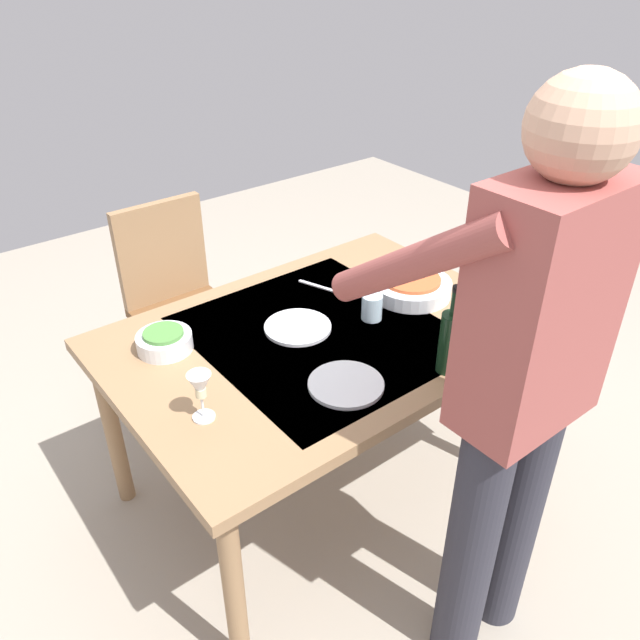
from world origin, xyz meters
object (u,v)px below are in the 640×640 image
object	(u,v)px
water_cup_near_left	(372,307)
side_bowl_salad	(164,341)
person_server	(519,383)
wine_glass_left	(200,388)
water_cup_near_right	(462,320)
chair_near	(177,294)
serving_bowl_pasta	(411,286)
dinner_plate_near	(346,384)
dinner_plate_far	(298,327)
wine_bottle	(451,340)
dining_table	(320,350)

from	to	relation	value
water_cup_near_left	side_bowl_salad	world-z (taller)	water_cup_near_left
person_server	water_cup_near_left	world-z (taller)	person_server
wine_glass_left	water_cup_near_right	size ratio (longest dim) A/B	1.70
chair_near	wine_glass_left	size ratio (longest dim) A/B	6.03
serving_bowl_pasta	dinner_plate_near	distance (m)	0.62
serving_bowl_pasta	dinner_plate_far	bearing A→B (deg)	-7.64
person_server	water_cup_near_right	size ratio (longest dim) A/B	19.03
dinner_plate_near	dinner_plate_far	xyz separation A→B (m)	(-0.07, -0.34, 0.00)
serving_bowl_pasta	dinner_plate_near	bearing A→B (deg)	27.08
dinner_plate_near	serving_bowl_pasta	bearing A→B (deg)	-152.92
wine_bottle	dinner_plate_near	distance (m)	0.34
chair_near	side_bowl_salad	bearing A→B (deg)	62.00
dining_table	water_cup_near_left	distance (m)	0.23
person_server	wine_glass_left	bearing A→B (deg)	-48.14
wine_bottle	wine_glass_left	world-z (taller)	wine_bottle
chair_near	water_cup_near_left	world-z (taller)	chair_near
wine_bottle	serving_bowl_pasta	world-z (taller)	wine_bottle
person_server	serving_bowl_pasta	size ratio (longest dim) A/B	5.63
chair_near	wine_bottle	distance (m)	1.35
serving_bowl_pasta	chair_near	bearing A→B (deg)	-57.89
dining_table	wine_bottle	xyz separation A→B (m)	(-0.18, 0.41, 0.18)
person_server	dinner_plate_near	world-z (taller)	person_server
person_server	wine_glass_left	xyz separation A→B (m)	(0.55, -0.61, -0.13)
water_cup_near_right	dinner_plate_near	world-z (taller)	water_cup_near_right
person_server	dinner_plate_near	distance (m)	0.55
chair_near	wine_glass_left	xyz separation A→B (m)	(0.41, 1.02, 0.30)
water_cup_near_left	serving_bowl_pasta	world-z (taller)	water_cup_near_left
chair_near	serving_bowl_pasta	world-z (taller)	chair_near
person_server	wine_bottle	distance (m)	0.40
wine_bottle	serving_bowl_pasta	distance (m)	0.49
chair_near	wine_glass_left	distance (m)	1.14
chair_near	dinner_plate_near	bearing A→B (deg)	89.87
wine_bottle	dinner_plate_far	size ratio (longest dim) A/B	1.29
dinner_plate_far	serving_bowl_pasta	bearing A→B (deg)	172.36
wine_glass_left	side_bowl_salad	size ratio (longest dim) A/B	0.84
serving_bowl_pasta	wine_glass_left	bearing A→B (deg)	8.64
water_cup_near_left	water_cup_near_right	size ratio (longest dim) A/B	1.03
dining_table	side_bowl_salad	size ratio (longest dim) A/B	7.78
wine_bottle	water_cup_near_left	size ratio (longest dim) A/B	3.24
dining_table	wine_bottle	bearing A→B (deg)	113.82
water_cup_near_left	serving_bowl_pasta	xyz separation A→B (m)	(-0.23, -0.04, -0.01)
serving_bowl_pasta	person_server	bearing A→B (deg)	61.60
dining_table	serving_bowl_pasta	size ratio (longest dim) A/B	4.67
wine_bottle	wine_glass_left	distance (m)	0.75
dining_table	wine_glass_left	xyz separation A→B (m)	(0.53, 0.14, 0.18)
water_cup_near_left	wine_glass_left	bearing A→B (deg)	8.13
water_cup_near_left	water_cup_near_right	xyz separation A→B (m)	(-0.19, 0.25, -0.00)
wine_bottle	person_server	bearing A→B (deg)	65.18
chair_near	dinner_plate_far	world-z (taller)	chair_near
dining_table	side_bowl_salad	world-z (taller)	side_bowl_salad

